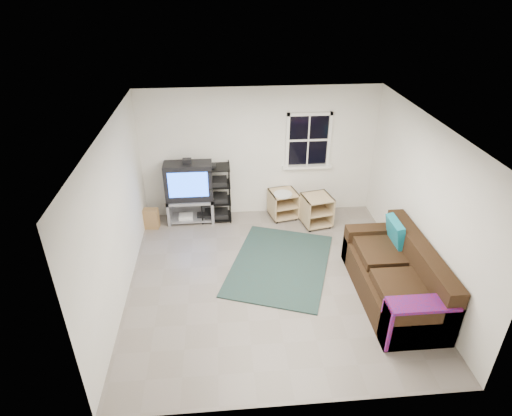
{
  "coord_description": "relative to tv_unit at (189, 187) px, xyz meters",
  "views": [
    {
      "loc": [
        -0.74,
        -5.48,
        4.45
      ],
      "look_at": [
        -0.23,
        0.4,
        1.14
      ],
      "focal_mm": 30.0,
      "sensor_mm": 36.0,
      "label": 1
    }
  ],
  "objects": [
    {
      "name": "av_rack",
      "position": [
        0.5,
        0.01,
        -0.22
      ],
      "size": [
        0.6,
        0.43,
        1.19
      ],
      "color": "black",
      "rests_on": "ground"
    },
    {
      "name": "shag_rug",
      "position": [
        1.58,
        -1.65,
        -0.72
      ],
      "size": [
        2.19,
        2.55,
        0.03
      ],
      "primitive_type": "cube",
      "rotation": [
        0.0,
        0.0,
        -0.34
      ],
      "color": "#2F2014",
      "rests_on": "ground"
    },
    {
      "name": "tv_unit",
      "position": [
        0.0,
        0.0,
        0.0
      ],
      "size": [
        0.91,
        0.46,
        1.34
      ],
      "color": "gray",
      "rests_on": "ground"
    },
    {
      "name": "paper_bag",
      "position": [
        -0.77,
        -0.21,
        -0.54
      ],
      "size": [
        0.3,
        0.21,
        0.4
      ],
      "primitive_type": "cube",
      "rotation": [
        0.0,
        0.0,
        -0.12
      ],
      "color": "#A37849",
      "rests_on": "ground"
    },
    {
      "name": "sofa",
      "position": [
        3.22,
        -2.59,
        -0.38
      ],
      "size": [
        0.98,
        2.21,
        1.01
      ],
      "color": "black",
      "rests_on": "ground"
    },
    {
      "name": "side_table_right",
      "position": [
        1.84,
        -0.0,
        -0.41
      ],
      "size": [
        0.61,
        0.61,
        0.59
      ],
      "rotation": [
        0.0,
        0.0,
        0.21
      ],
      "color": "tan",
      "rests_on": "ground"
    },
    {
      "name": "side_table_left",
      "position": [
        2.45,
        -0.34,
        -0.4
      ],
      "size": [
        0.62,
        0.62,
        0.62
      ],
      "rotation": [
        0.0,
        0.0,
        0.2
      ],
      "color": "tan",
      "rests_on": "ground"
    },
    {
      "name": "room",
      "position": [
        2.34,
        0.22,
        0.74
      ],
      "size": [
        4.6,
        4.62,
        4.6
      ],
      "color": "slate",
      "rests_on": "ground"
    }
  ]
}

